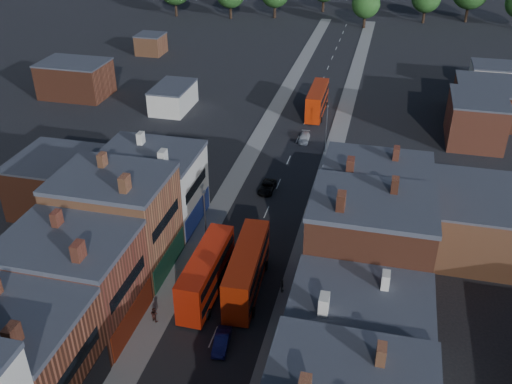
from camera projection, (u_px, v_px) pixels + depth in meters
The scene contains 12 objects.
pavement_west at pixel (239, 172), 86.65m from camera, with size 3.00×200.00×0.12m, color gray.
pavement_east at pixel (324, 182), 83.99m from camera, with size 3.00×200.00×0.12m, color gray.
lamp_post_2 at pixel (205, 217), 67.25m from camera, with size 0.25×0.70×8.12m.
lamp_post_3 at pixel (326, 126), 90.32m from camera, with size 0.25×0.70×8.12m.
bus_0 at pixel (206, 273), 61.19m from camera, with size 3.17×12.03×5.18m.
bus_1 at pixel (247, 269), 61.52m from camera, with size 3.63×12.56×5.37m.
bus_2 at pixel (317, 100), 105.33m from camera, with size 3.06×11.88×5.13m.
car_1 at pixel (222, 341), 55.39m from camera, with size 1.37×3.94×1.30m, color #131554.
car_2 at pixel (267, 187), 81.64m from camera, with size 2.07×4.49×1.25m, color black.
car_3 at pixel (304, 138), 96.28m from camera, with size 1.67×4.11×1.19m, color #BABABA.
ped_1 at pixel (154, 314), 58.25m from camera, with size 0.82×0.45×1.68m, color #3C1D18.
ped_3 at pixel (282, 285), 62.23m from camera, with size 0.96×0.44×1.64m, color #5D5850.
Camera 1 is at (14.04, -23.61, 41.09)m, focal length 40.00 mm.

